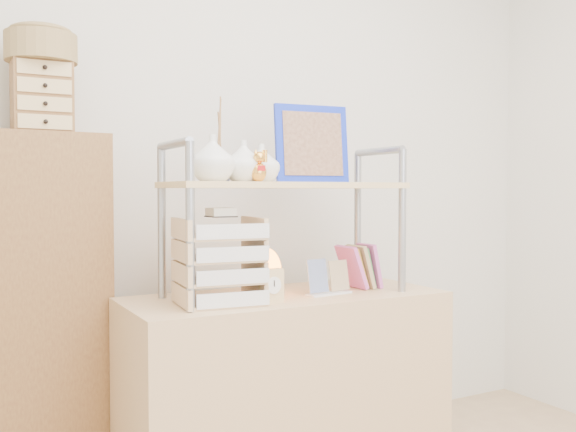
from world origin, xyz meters
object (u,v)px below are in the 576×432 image
object	(u,v)px
desk	(286,393)
cabinet	(44,318)
salt_lamp	(268,271)
letter_tray	(221,266)

from	to	relation	value
desk	cabinet	xyz separation A→B (m)	(-0.81, 0.37, 0.30)
desk	salt_lamp	xyz separation A→B (m)	(-0.06, 0.04, 0.46)
cabinet	letter_tray	size ratio (longest dim) A/B	4.07
desk	cabinet	bearing A→B (deg)	155.37
salt_lamp	desk	bearing A→B (deg)	-37.81
letter_tray	salt_lamp	size ratio (longest dim) A/B	1.91
cabinet	letter_tray	world-z (taller)	cabinet
letter_tray	desk	bearing A→B (deg)	12.99
cabinet	salt_lamp	bearing A→B (deg)	-26.14
desk	letter_tray	world-z (taller)	letter_tray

